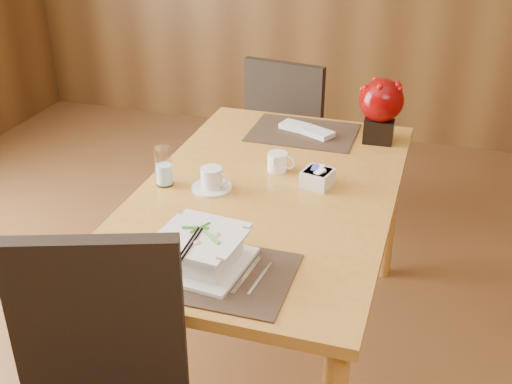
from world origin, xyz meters
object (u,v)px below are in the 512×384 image
(coffee_cup, at_px, (212,180))
(water_glass, at_px, (164,166))
(creamer_jug, at_px, (277,162))
(far_chair, at_px, (291,133))
(dining_table, at_px, (267,213))
(sugar_caddy, at_px, (317,178))
(bread_plate, at_px, (112,278))
(soup_setting, at_px, (201,251))
(berry_decor, at_px, (381,106))

(coffee_cup, relative_size, water_glass, 1.00)
(coffee_cup, xyz_separation_m, creamer_jug, (0.18, 0.22, 0.00))
(creamer_jug, distance_m, far_chair, 0.96)
(dining_table, distance_m, far_chair, 1.09)
(water_glass, bearing_deg, coffee_cup, 5.19)
(coffee_cup, bearing_deg, sugar_caddy, 21.46)
(creamer_jug, height_order, bread_plate, creamer_jug)
(sugar_caddy, xyz_separation_m, bread_plate, (-0.43, -0.74, -0.03))
(dining_table, height_order, sugar_caddy, sugar_caddy)
(soup_setting, height_order, water_glass, water_glass)
(water_glass, distance_m, creamer_jug, 0.43)
(berry_decor, distance_m, bread_plate, 1.37)
(water_glass, xyz_separation_m, creamer_jug, (0.36, 0.23, -0.04))
(coffee_cup, height_order, bread_plate, coffee_cup)
(creamer_jug, bearing_deg, berry_decor, 56.21)
(soup_setting, xyz_separation_m, far_chair, (-0.13, 1.59, -0.28))
(soup_setting, height_order, far_chair, far_chair)
(dining_table, xyz_separation_m, sugar_caddy, (0.16, 0.08, 0.13))
(soup_setting, bearing_deg, far_chair, 100.68)
(coffee_cup, relative_size, berry_decor, 0.55)
(creamer_jug, bearing_deg, dining_table, -81.61)
(dining_table, bearing_deg, coffee_cup, -163.49)
(dining_table, relative_size, soup_setting, 5.24)
(soup_setting, distance_m, coffee_cup, 0.49)
(soup_setting, relative_size, far_chair, 0.31)
(dining_table, relative_size, sugar_caddy, 14.90)
(sugar_caddy, relative_size, far_chair, 0.11)
(dining_table, distance_m, soup_setting, 0.55)
(dining_table, height_order, water_glass, water_glass)
(far_chair, bearing_deg, soup_setting, 103.57)
(coffee_cup, bearing_deg, far_chair, 89.29)
(dining_table, height_order, far_chair, far_chair)
(bread_plate, bearing_deg, creamer_jug, 72.44)
(dining_table, xyz_separation_m, coffee_cup, (-0.19, -0.06, 0.13))
(water_glass, relative_size, bread_plate, 0.95)
(sugar_caddy, relative_size, bread_plate, 0.65)
(berry_decor, relative_size, far_chair, 0.29)
(dining_table, distance_m, creamer_jug, 0.21)
(dining_table, bearing_deg, water_glass, -168.80)
(soup_setting, distance_m, water_glass, 0.55)
(coffee_cup, distance_m, water_glass, 0.18)
(dining_table, height_order, creamer_jug, creamer_jug)
(bread_plate, relative_size, far_chair, 0.17)
(creamer_jug, xyz_separation_m, sugar_caddy, (0.17, -0.08, -0.01))
(coffee_cup, xyz_separation_m, bread_plate, (-0.08, -0.60, -0.03))
(dining_table, distance_m, water_glass, 0.41)
(creamer_jug, height_order, far_chair, far_chair)
(berry_decor, bearing_deg, bread_plate, -115.64)
(water_glass, bearing_deg, far_chair, 80.49)
(soup_setting, xyz_separation_m, berry_decor, (0.37, 1.09, 0.10))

